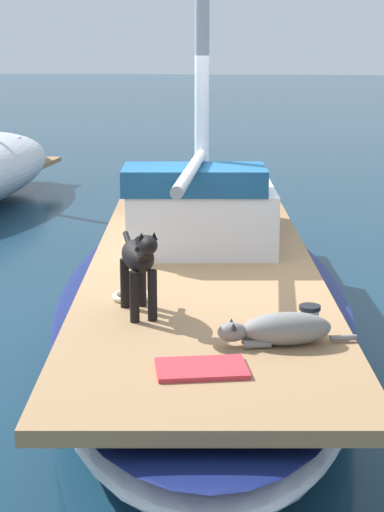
# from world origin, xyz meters

# --- Properties ---
(ground_plane) EXTENTS (120.00, 120.00, 0.00)m
(ground_plane) POSITION_xyz_m (0.00, 0.00, 0.00)
(ground_plane) COLOR #143347
(sailboat_main) EXTENTS (3.19, 7.44, 0.66)m
(sailboat_main) POSITION_xyz_m (0.00, 0.00, 0.34)
(sailboat_main) COLOR white
(sailboat_main) RESTS_ON ground
(cabin_house) EXTENTS (1.60, 2.34, 0.84)m
(cabin_house) POSITION_xyz_m (-0.11, 1.11, 1.01)
(cabin_house) COLOR silver
(cabin_house) RESTS_ON sailboat_main
(dog_black) EXTENTS (0.42, 0.90, 0.70)m
(dog_black) POSITION_xyz_m (-0.35, -1.45, 1.08)
(dog_black) COLOR black
(dog_black) RESTS_ON sailboat_main
(dog_grey) EXTENTS (0.95, 0.37, 0.22)m
(dog_grey) POSITION_xyz_m (0.69, -1.96, 0.77)
(dog_grey) COLOR gray
(dog_grey) RESTS_ON sailboat_main
(deck_winch) EXTENTS (0.16, 0.16, 0.21)m
(deck_winch) POSITION_xyz_m (0.89, -1.75, 0.76)
(deck_winch) COLOR #B7B7BC
(deck_winch) RESTS_ON sailboat_main
(coiled_rope) EXTENTS (0.32, 0.32, 0.04)m
(coiled_rope) POSITION_xyz_m (-0.47, -1.04, 0.68)
(coiled_rope) COLOR beige
(coiled_rope) RESTS_ON sailboat_main
(deck_towel) EXTENTS (0.62, 0.47, 0.03)m
(deck_towel) POSITION_xyz_m (0.20, -2.48, 0.68)
(deck_towel) COLOR #C6333D
(deck_towel) RESTS_ON sailboat_main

